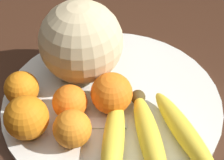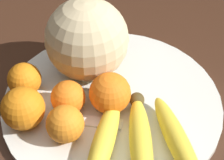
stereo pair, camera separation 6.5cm
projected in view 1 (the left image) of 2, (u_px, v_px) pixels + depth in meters
name	position (u px, v px, depth m)	size (l,w,h in m)	color
kitchen_table	(139.00, 139.00, 0.76)	(1.39, 1.06, 0.75)	#3D2316
fruit_bowl	(112.00, 102.00, 0.69)	(0.40, 0.40, 0.01)	silver
melon	(81.00, 42.00, 0.68)	(0.16, 0.16, 0.16)	beige
banana_bunch	(149.00, 137.00, 0.60)	(0.19, 0.21, 0.04)	#473819
orange_front_left	(72.00, 129.00, 0.60)	(0.06, 0.06, 0.06)	orange
orange_front_right	(26.00, 118.00, 0.61)	(0.07, 0.07, 0.07)	orange
orange_mid_center	(22.00, 88.00, 0.66)	(0.06, 0.06, 0.06)	orange
orange_back_left	(112.00, 93.00, 0.65)	(0.07, 0.07, 0.07)	orange
orange_back_right	(70.00, 102.00, 0.64)	(0.06, 0.06, 0.06)	orange
produce_tag	(106.00, 123.00, 0.65)	(0.08, 0.05, 0.00)	white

